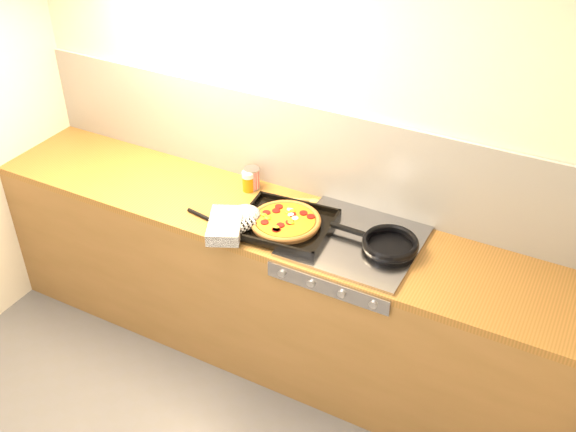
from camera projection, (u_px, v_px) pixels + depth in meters
The scene contains 9 objects.
room_shell at pixel (299, 149), 3.44m from camera, with size 3.20×3.20×3.20m.
counter_run at pixel (273, 285), 3.63m from camera, with size 3.20×0.62×0.90m.
stovetop at pixel (355, 241), 3.20m from camera, with size 0.60×0.56×0.02m, color #98989E.
pizza_on_tray at pixel (269, 222), 3.26m from camera, with size 0.59×0.55×0.08m.
frying_pan at pixel (389, 244), 3.13m from camera, with size 0.44×0.27×0.04m.
tomato_can at pixel (252, 178), 3.57m from camera, with size 0.10×0.10×0.12m.
juice_glass at pixel (248, 181), 3.55m from camera, with size 0.09×0.09×0.11m.
wooden_spoon at pixel (296, 200), 3.49m from camera, with size 0.29×0.13×0.02m.
black_spatula at pixel (210, 220), 3.34m from camera, with size 0.29×0.10×0.02m.
Camera 1 is at (1.37, -1.32, 2.82)m, focal length 42.00 mm.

